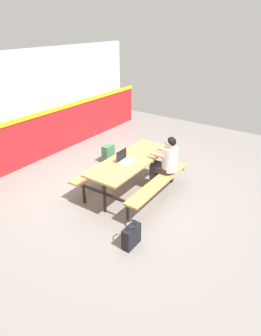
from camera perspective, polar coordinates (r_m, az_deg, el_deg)
ground_plane at (r=5.85m, az=-0.25°, el=-5.04°), size 10.00×10.00×0.02m
accent_backdrop at (r=7.18m, az=-19.12°, el=10.73°), size 8.00×0.14×2.60m
picnic_table_main at (r=5.59m, az=-0.00°, el=0.24°), size 2.03×1.58×0.74m
student_nearer at (r=5.60m, az=7.13°, el=1.57°), size 0.36×0.53×1.21m
laptop_silver at (r=5.41m, az=-1.21°, el=1.73°), size 0.32×0.22×0.22m
backpack_dark at (r=7.03m, az=-4.53°, el=2.86°), size 0.30×0.22×0.44m
tote_bag_bright at (r=4.49m, az=0.18°, el=-13.41°), size 0.34×0.21×0.43m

